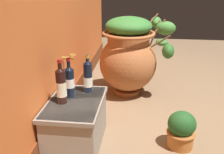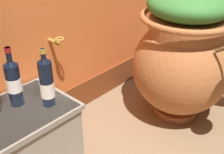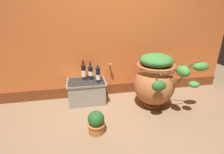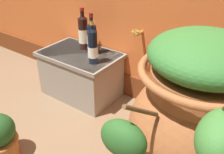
# 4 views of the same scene
# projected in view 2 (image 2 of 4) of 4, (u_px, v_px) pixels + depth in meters

# --- Properties ---
(terracotta_urn) EXTENTS (0.98, 0.84, 0.88)m
(terracotta_urn) POSITION_uv_depth(u_px,v_px,m) (186.00, 54.00, 1.90)
(terracotta_urn) COLOR #B26638
(terracotta_urn) RESTS_ON ground_plane
(stone_ledge) EXTENTS (0.64, 0.42, 0.38)m
(stone_ledge) POSITION_uv_depth(u_px,v_px,m) (15.00, 143.00, 1.55)
(stone_ledge) COLOR #9E9384
(stone_ledge) RESTS_ON ground_plane
(wine_bottle_middle) EXTENTS (0.08, 0.08, 0.32)m
(wine_bottle_middle) POSITION_uv_depth(u_px,v_px,m) (13.00, 81.00, 1.48)
(wine_bottle_middle) COLOR black
(wine_bottle_middle) RESTS_ON stone_ledge
(wine_bottle_right) EXTENTS (0.07, 0.07, 0.31)m
(wine_bottle_right) POSITION_uv_depth(u_px,v_px,m) (47.00, 82.00, 1.48)
(wine_bottle_right) COLOR black
(wine_bottle_right) RESTS_ON stone_ledge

